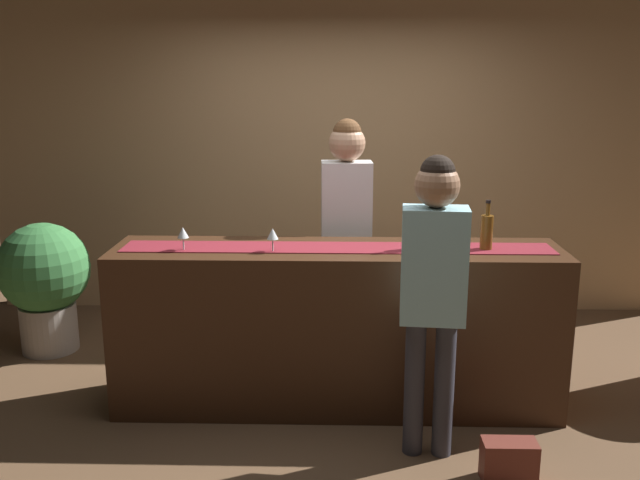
{
  "coord_description": "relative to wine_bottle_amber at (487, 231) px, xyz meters",
  "views": [
    {
      "loc": [
        -0.0,
        -4.08,
        2.06
      ],
      "look_at": [
        -0.11,
        0.0,
        1.07
      ],
      "focal_mm": 38.97,
      "sensor_mm": 36.0,
      "label": 1
    }
  ],
  "objects": [
    {
      "name": "wine_glass_near_customer",
      "position": [
        -1.81,
        -0.07,
        -0.01
      ],
      "size": [
        0.07,
        0.07,
        0.14
      ],
      "color": "silver",
      "rests_on": "bar_counter"
    },
    {
      "name": "bartender",
      "position": [
        -0.83,
        0.6,
        -0.03
      ],
      "size": [
        0.35,
        0.25,
        1.76
      ],
      "rotation": [
        0.0,
        0.0,
        3.19
      ],
      "color": "#26262B",
      "rests_on": "ground"
    },
    {
      "name": "handbag",
      "position": [
        -0.0,
        -0.83,
        -1.02
      ],
      "size": [
        0.28,
        0.14,
        0.22
      ],
      "primitive_type": "cube",
      "color": "brown",
      "rests_on": "ground"
    },
    {
      "name": "wine_bottle_green",
      "position": [
        -0.37,
        0.0,
        0.0
      ],
      "size": [
        0.07,
        0.07,
        0.3
      ],
      "color": "#194723",
      "rests_on": "bar_counter"
    },
    {
      "name": "counter_runner_cloth",
      "position": [
        -0.89,
        0.02,
        -0.11
      ],
      "size": [
        2.6,
        0.28,
        0.01
      ],
      "primitive_type": "cube",
      "color": "maroon",
      "rests_on": "bar_counter"
    },
    {
      "name": "customer_sipping",
      "position": [
        -0.39,
        -0.57,
        -0.11
      ],
      "size": [
        0.36,
        0.23,
        1.66
      ],
      "rotation": [
        0.0,
        0.0,
        -0.09
      ],
      "color": "#33333D",
      "rests_on": "ground"
    },
    {
      "name": "bar_counter",
      "position": [
        -0.89,
        0.02,
        -0.62
      ],
      "size": [
        2.74,
        0.6,
        1.02
      ],
      "primitive_type": "cube",
      "color": "#3D2314",
      "rests_on": "ground"
    },
    {
      "name": "ground_plane",
      "position": [
        -0.89,
        0.02,
        -1.13
      ],
      "size": [
        10.0,
        10.0,
        0.0
      ],
      "primitive_type": "plane",
      "color": "brown"
    },
    {
      "name": "wine_bottle_amber",
      "position": [
        0.0,
        0.0,
        0.0
      ],
      "size": [
        0.07,
        0.07,
        0.3
      ],
      "color": "brown",
      "rests_on": "bar_counter"
    },
    {
      "name": "potted_plant_tall",
      "position": [
        -3.07,
        0.83,
        -0.57
      ],
      "size": [
        0.67,
        0.67,
        0.98
      ],
      "color": "#9E9389",
      "rests_on": "ground"
    },
    {
      "name": "back_wall",
      "position": [
        -0.89,
        1.92,
        0.32
      ],
      "size": [
        6.0,
        0.12,
        2.9
      ],
      "primitive_type": "cube",
      "color": "tan",
      "rests_on": "ground"
    },
    {
      "name": "wine_glass_mid_counter",
      "position": [
        -1.28,
        -0.09,
        -0.01
      ],
      "size": [
        0.07,
        0.07,
        0.14
      ],
      "color": "silver",
      "rests_on": "bar_counter"
    }
  ]
}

